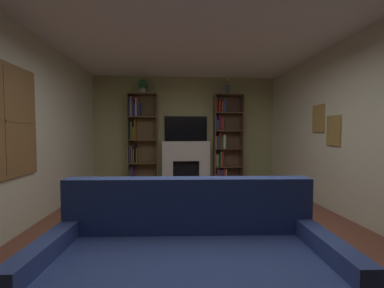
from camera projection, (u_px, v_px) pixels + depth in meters
ground_plane at (201, 242)px, 2.77m from camera, size 7.91×7.91×0.00m
wall_back_accent at (186, 131)px, 6.01m from camera, size 4.75×0.06×2.74m
ceiling at (201, 4)px, 2.64m from camera, size 4.75×6.71×0.06m
fireplace at (186, 162)px, 5.91m from camera, size 1.31×0.52×1.10m
tv at (186, 129)px, 5.95m from camera, size 1.09×0.06×0.63m
bookshelf_left at (140, 138)px, 5.78m from camera, size 0.72×0.33×2.28m
bookshelf_right at (224, 142)px, 5.95m from camera, size 0.72×0.34×2.28m
potted_plant at (143, 86)px, 5.70m from camera, size 0.23×0.23×0.34m
vase_with_flowers at (228, 88)px, 5.87m from camera, size 0.10×0.10×0.43m
couch at (189, 270)px, 1.70m from camera, size 2.13×1.00×0.92m
coffee_table at (183, 224)px, 2.50m from camera, size 0.83×0.46×0.38m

